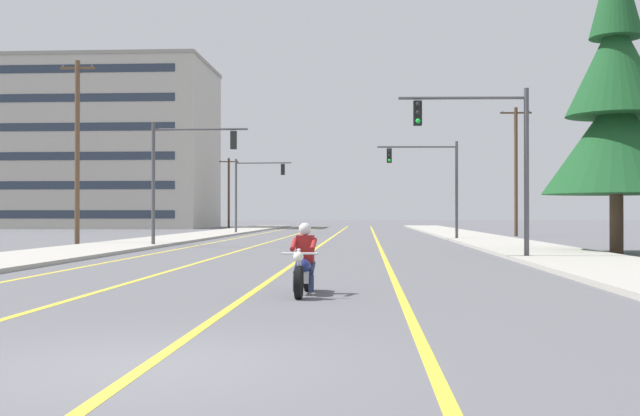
% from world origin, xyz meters
% --- Properties ---
extents(ground_plane, '(400.00, 400.00, 0.00)m').
position_xyz_m(ground_plane, '(0.00, 0.00, 0.00)').
color(ground_plane, '#5B5B60').
extents(lane_stripe_center, '(0.16, 100.00, 0.01)m').
position_xyz_m(lane_stripe_center, '(0.07, 45.00, 0.00)').
color(lane_stripe_center, yellow).
rests_on(lane_stripe_center, ground).
extents(lane_stripe_left, '(0.16, 100.00, 0.01)m').
position_xyz_m(lane_stripe_left, '(-3.19, 45.00, 0.00)').
color(lane_stripe_left, yellow).
rests_on(lane_stripe_left, ground).
extents(lane_stripe_right, '(0.16, 100.00, 0.01)m').
position_xyz_m(lane_stripe_right, '(3.13, 45.00, 0.00)').
color(lane_stripe_right, yellow).
rests_on(lane_stripe_right, ground).
extents(lane_stripe_far_left, '(0.16, 100.00, 0.01)m').
position_xyz_m(lane_stripe_far_left, '(-6.29, 45.00, 0.00)').
color(lane_stripe_far_left, yellow).
rests_on(lane_stripe_far_left, ground).
extents(sidewalk_kerb_right, '(4.40, 110.00, 0.14)m').
position_xyz_m(sidewalk_kerb_right, '(9.77, 40.00, 0.07)').
color(sidewalk_kerb_right, '#ADA89E').
rests_on(sidewalk_kerb_right, ground).
extents(sidewalk_kerb_left, '(4.40, 110.00, 0.14)m').
position_xyz_m(sidewalk_kerb_left, '(-9.77, 40.00, 0.07)').
color(sidewalk_kerb_left, '#ADA89E').
rests_on(sidewalk_kerb_left, ground).
extents(motorcycle_with_rider, '(0.70, 2.19, 1.46)m').
position_xyz_m(motorcycle_with_rider, '(1.17, 7.43, 0.59)').
color(motorcycle_with_rider, black).
rests_on(motorcycle_with_rider, ground).
extents(traffic_signal_near_right, '(4.71, 0.47, 6.20)m').
position_xyz_m(traffic_signal_near_right, '(6.91, 20.06, 4.09)').
color(traffic_signal_near_right, '#47474C').
rests_on(traffic_signal_near_right, ground).
extents(traffic_signal_near_left, '(4.83, 0.37, 6.20)m').
position_xyz_m(traffic_signal_near_left, '(-6.75, 29.74, 4.10)').
color(traffic_signal_near_left, '#47474C').
rests_on(traffic_signal_near_left, ground).
extents(traffic_signal_mid_right, '(5.05, 0.54, 6.20)m').
position_xyz_m(traffic_signal_mid_right, '(6.68, 40.51, 4.11)').
color(traffic_signal_mid_right, '#47474C').
rests_on(traffic_signal_mid_right, ground).
extents(traffic_signal_mid_left, '(4.71, 0.47, 6.20)m').
position_xyz_m(traffic_signal_mid_left, '(-6.92, 55.07, 4.09)').
color(traffic_signal_mid_left, '#47474C').
rests_on(traffic_signal_mid_left, ground).
extents(utility_pole_left_near, '(1.87, 0.26, 9.83)m').
position_xyz_m(utility_pole_left_near, '(-12.91, 32.14, 5.10)').
color(utility_pole_left_near, brown).
rests_on(utility_pole_left_near, ground).
extents(utility_pole_right_far, '(2.31, 0.26, 9.53)m').
position_xyz_m(utility_pole_right_far, '(13.53, 49.65, 4.99)').
color(utility_pole_right_far, '#4C3828').
rests_on(utility_pole_right_far, ground).
extents(utility_pole_left_far, '(2.24, 0.26, 8.11)m').
position_xyz_m(utility_pole_left_far, '(-13.36, 80.49, 4.27)').
color(utility_pole_left_far, '#4C3828').
rests_on(utility_pole_left_far, ground).
extents(conifer_tree_right_verge_near, '(6.03, 6.03, 13.27)m').
position_xyz_m(conifer_tree_right_verge_near, '(12.80, 24.46, 6.08)').
color(conifer_tree_right_verge_near, '#423023').
rests_on(conifer_tree_right_verge_near, ground).
extents(apartment_building_far_left_block, '(25.35, 16.45, 19.69)m').
position_xyz_m(apartment_building_far_left_block, '(-28.91, 83.31, 9.85)').
color(apartment_building_far_left_block, '#B2ADA3').
rests_on(apartment_building_far_left_block, ground).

